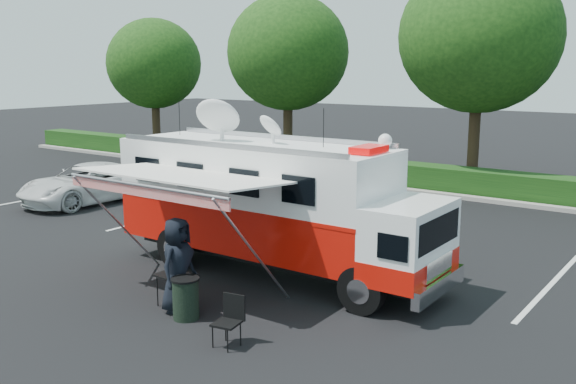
% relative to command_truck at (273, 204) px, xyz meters
% --- Properties ---
extents(ground_plane, '(120.00, 120.00, 0.00)m').
position_rel_command_truck_xyz_m(ground_plane, '(0.07, 0.00, -1.68)').
color(ground_plane, black).
rests_on(ground_plane, ground).
extents(back_border, '(60.00, 6.14, 8.87)m').
position_rel_command_truck_xyz_m(back_border, '(1.21, 12.90, 3.32)').
color(back_border, '#9E998E').
rests_on(back_border, ground_plane).
extents(stall_lines, '(24.12, 5.50, 0.01)m').
position_rel_command_truck_xyz_m(stall_lines, '(-0.43, 3.00, -1.68)').
color(stall_lines, silver).
rests_on(stall_lines, ground_plane).
extents(command_truck, '(8.19, 2.25, 3.93)m').
position_rel_command_truck_xyz_m(command_truck, '(0.00, 0.00, 0.00)').
color(command_truck, black).
rests_on(command_truck, ground_plane).
extents(awning, '(4.47, 2.33, 2.70)m').
position_rel_command_truck_xyz_m(awning, '(-0.73, -2.34, 0.84)').
color(awning, white).
rests_on(awning, ground_plane).
extents(white_suv, '(2.49, 5.08, 1.39)m').
position_rel_command_truck_xyz_m(white_suv, '(-10.28, 2.57, -1.68)').
color(white_suv, silver).
rests_on(white_suv, ground_plane).
extents(person, '(0.78, 1.04, 1.92)m').
position_rel_command_truck_xyz_m(person, '(-0.12, -2.99, -1.68)').
color(person, black).
rests_on(person, ground_plane).
extents(folding_table, '(0.83, 0.61, 0.69)m').
position_rel_command_truck_xyz_m(folding_table, '(-0.32, -2.86, -1.05)').
color(folding_table, black).
rests_on(folding_table, ground_plane).
extents(folding_chair, '(0.50, 0.53, 0.91)m').
position_rel_command_truck_xyz_m(folding_chair, '(1.77, -3.60, -1.15)').
color(folding_chair, black).
rests_on(folding_chair, ground_plane).
extents(trash_bin, '(0.55, 0.55, 0.83)m').
position_rel_command_truck_xyz_m(trash_bin, '(0.29, -3.20, -1.27)').
color(trash_bin, black).
rests_on(trash_bin, ground_plane).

